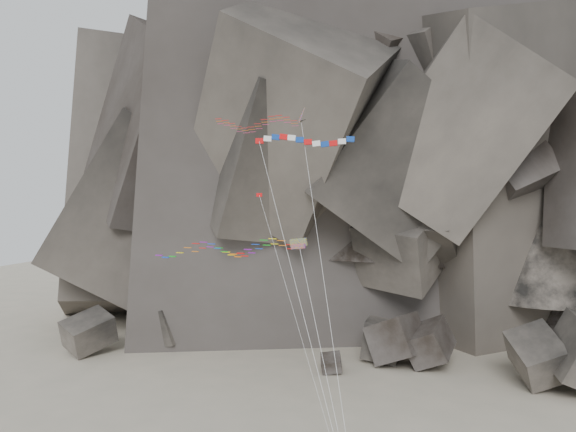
% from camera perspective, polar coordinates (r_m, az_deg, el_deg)
% --- Properties ---
extents(headland, '(110.00, 70.00, 84.00)m').
position_cam_1_polar(headland, '(115.49, 8.79, 11.16)').
color(headland, '#5D544C').
rests_on(headland, ground).
extents(boulder_field, '(76.36, 18.01, 10.48)m').
position_cam_1_polar(boulder_field, '(81.44, 4.53, -12.90)').
color(boulder_field, '#47423F').
rests_on(boulder_field, ground).
extents(delta_kite, '(16.12, 14.52, 30.06)m').
position_cam_1_polar(delta_kite, '(52.15, -3.58, 9.40)').
color(delta_kite, red).
rests_on(delta_kite, ground).
extents(banner_kite, '(10.95, 13.68, 27.48)m').
position_cam_1_polar(banner_kite, '(48.90, 1.66, 7.45)').
color(banner_kite, red).
rests_on(banner_kite, ground).
extents(parafoil_kite, '(20.56, 10.54, 18.68)m').
position_cam_1_polar(parafoil_kite, '(48.85, -6.95, -3.28)').
color(parafoil_kite, '#D6C40B').
rests_on(parafoil_kite, ground).
extents(pennant_kite, '(10.56, 10.96, 22.33)m').
position_cam_1_polar(pennant_kite, '(44.88, -0.57, -5.99)').
color(pennant_kite, red).
rests_on(pennant_kite, ground).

